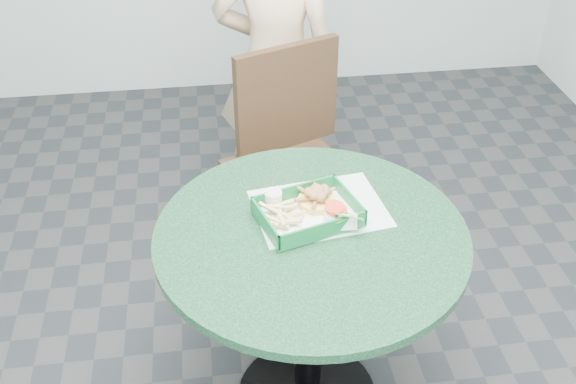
{
  "coord_description": "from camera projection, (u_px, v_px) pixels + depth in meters",
  "views": [
    {
      "loc": [
        -0.27,
        -1.5,
        2.02
      ],
      "look_at": [
        -0.06,
        0.1,
        0.85
      ],
      "focal_mm": 42.0,
      "sensor_mm": 36.0,
      "label": 1
    }
  ],
  "objects": [
    {
      "name": "sauce_ramekin",
      "position": [
        280.0,
        195.0,
        2.07
      ],
      "size": [
        0.05,
        0.05,
        0.03
      ],
      "rotation": [
        0.0,
        0.0,
        -0.29
      ],
      "color": "white",
      "rests_on": "food_basket"
    },
    {
      "name": "garnish_cup",
      "position": [
        337.0,
        224.0,
        1.97
      ],
      "size": [
        0.11,
        0.1,
        0.04
      ],
      "rotation": [
        0.0,
        0.0,
        0.38
      ],
      "color": "white",
      "rests_on": "food_basket"
    },
    {
      "name": "cafe_table",
      "position": [
        310.0,
        279.0,
        2.08
      ],
      "size": [
        0.93,
        0.93,
        0.75
      ],
      "color": "black",
      "rests_on": "floor"
    },
    {
      "name": "dining_chair",
      "position": [
        291.0,
        147.0,
        2.79
      ],
      "size": [
        0.47,
        0.47,
        0.93
      ],
      "rotation": [
        0.0,
        0.0,
        0.38
      ],
      "color": "black",
      "rests_on": "floor"
    },
    {
      "name": "diner_person",
      "position": [
        276.0,
        66.0,
        2.95
      ],
      "size": [
        0.6,
        0.45,
        1.47
      ],
      "primitive_type": "imported",
      "rotation": [
        0.0,
        0.0,
        2.93
      ],
      "color": "beige",
      "rests_on": "floor"
    },
    {
      "name": "food_basket",
      "position": [
        308.0,
        220.0,
        2.02
      ],
      "size": [
        0.28,
        0.21,
        0.06
      ],
      "rotation": [
        0.0,
        0.0,
        0.29
      ],
      "color": "#117134",
      "rests_on": "placemat"
    },
    {
      "name": "crab_sandwich",
      "position": [
        322.0,
        203.0,
        2.04
      ],
      "size": [
        0.12,
        0.12,
        0.07
      ],
      "rotation": [
        0.0,
        0.0,
        -0.17
      ],
      "color": "gold",
      "rests_on": "food_basket"
    },
    {
      "name": "fries_pile",
      "position": [
        282.0,
        210.0,
        2.02
      ],
      "size": [
        0.16,
        0.17,
        0.05
      ],
      "primitive_type": null,
      "rotation": [
        0.0,
        0.0,
        0.36
      ],
      "color": "#DFC482",
      "rests_on": "food_basket"
    },
    {
      "name": "placemat",
      "position": [
        319.0,
        214.0,
        2.07
      ],
      "size": [
        0.43,
        0.34,
        0.0
      ],
      "primitive_type": "cube",
      "rotation": [
        0.0,
        0.0,
        0.14
      ],
      "color": "silver",
      "rests_on": "cafe_table"
    }
  ]
}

